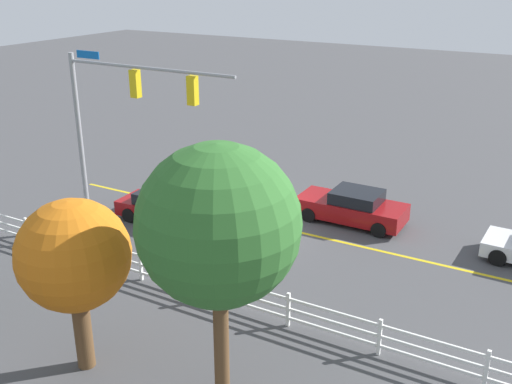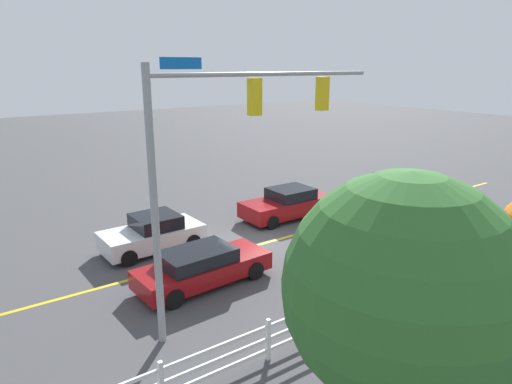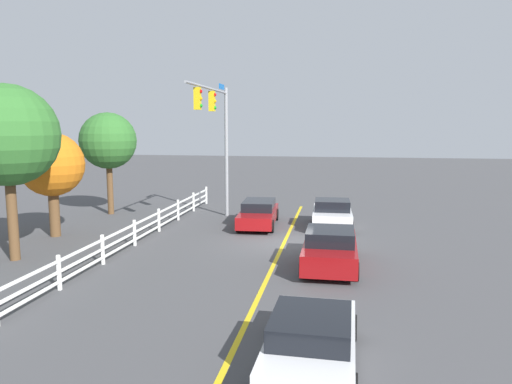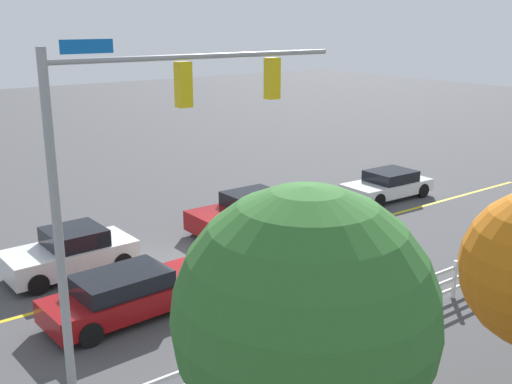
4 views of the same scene
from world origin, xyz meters
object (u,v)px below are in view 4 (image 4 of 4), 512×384
object	(u,v)px
car_1	(128,294)
car_3	(388,185)
car_0	(249,212)
car_2	(71,253)
tree_0	(305,319)

from	to	relation	value
car_1	car_3	xyz separation A→B (m)	(-14.50, -3.58, -0.04)
car_1	car_0	bearing A→B (deg)	25.99
car_1	car_2	size ratio (longest dim) A/B	1.18
car_2	car_3	distance (m)	14.67
car_2	tree_0	size ratio (longest dim) A/B	0.68
car_0	tree_0	size ratio (longest dim) A/B	0.77
car_2	tree_0	world-z (taller)	tree_0
car_1	car_3	size ratio (longest dim) A/B	1.12
car_1	tree_0	world-z (taller)	tree_0
car_0	car_1	xyz separation A→B (m)	(6.86, 3.84, -0.05)
car_1	tree_0	xyz separation A→B (m)	(1.82, 9.19, 3.64)
car_3	tree_0	distance (m)	21.04
car_3	car_0	bearing A→B (deg)	-0.26
car_0	tree_0	world-z (taller)	tree_0
car_0	car_1	world-z (taller)	car_0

